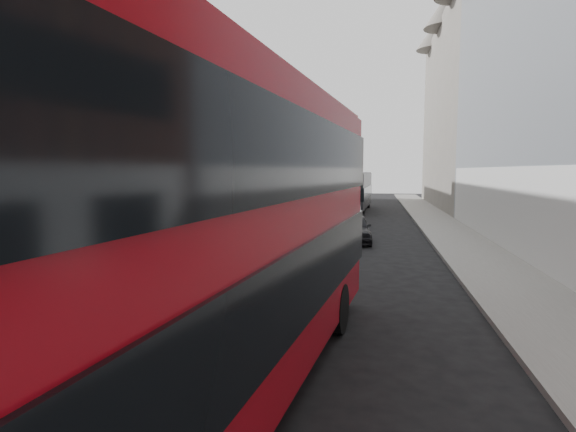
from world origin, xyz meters
The scene contains 12 objects.
sidewalk_right centered at (7.50, 25.00, 0.07)m, with size 3.00×80.00×0.15m, color slate.
sidewalk_left centered at (-8.00, 25.00, 0.07)m, with size 2.00×80.00×0.15m, color slate.
building_modern_block centered at (11.47, 21.00, 9.90)m, with size 5.03×22.00×20.00m.
building_victorian centered at (11.38, 44.00, 9.66)m, with size 6.50×24.00×21.00m.
building_left_mid centered at (-11.50, 30.00, 7.00)m, with size 5.00×24.00×14.00m, color black.
building_left_far centered at (-11.50, 52.00, 6.50)m, with size 5.00×20.00×13.00m, color slate.
street_lamp centered at (-8.22, 18.00, 4.18)m, with size 1.06×0.22×7.00m.
red_bus centered at (0.80, 3.13, 2.79)m, with size 4.28×12.66×5.02m.
grey_bus centered at (1.37, 38.22, 1.86)m, with size 3.05×10.86×3.47m.
car_a centered at (2.19, 20.00, 0.71)m, with size 1.69×4.20×1.43m, color black.
car_b centered at (1.56, 26.00, 0.74)m, with size 1.56×4.46×1.47m, color gray.
car_c centered at (1.67, 25.69, 0.64)m, with size 1.80×4.42×1.28m, color black.
Camera 1 is at (3.27, -2.89, 3.64)m, focal length 28.00 mm.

